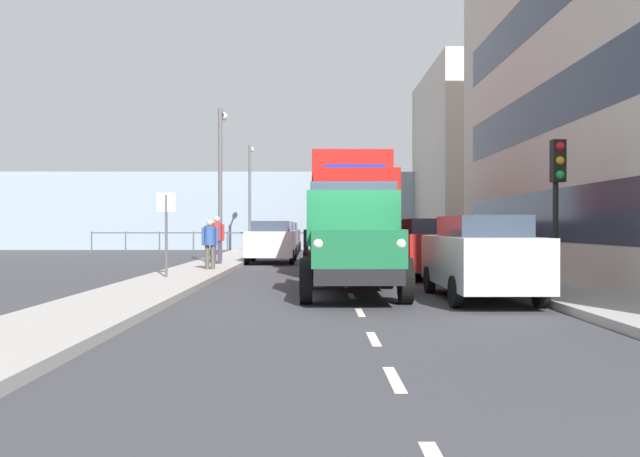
{
  "coord_description": "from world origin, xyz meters",
  "views": [
    {
      "loc": [
        0.77,
        13.48,
        1.51
      ],
      "look_at": [
        0.6,
        -13.64,
        1.42
      ],
      "focal_mm": 37.15,
      "sensor_mm": 36.0,
      "label": 1
    }
  ],
  "objects_px": {
    "pedestrian_near_railing": "(210,240)",
    "traffic_light_near": "(557,181)",
    "lorry_cargo_red": "(350,209)",
    "car_maroon_oppositeside_2": "(285,237)",
    "pedestrian_couple_a": "(217,236)",
    "car_black_kerbside_2": "(404,242)",
    "car_silver_kerbside_near": "(480,256)",
    "car_grey_oppositeside_1": "(280,238)",
    "car_red_kerbside_1": "(432,247)",
    "truck_vintage_green": "(352,242)",
    "lamp_post_far": "(250,187)",
    "pedestrian_in_dark_coat": "(210,237)",
    "lamp_post_promenade": "(221,170)",
    "car_white_oppositeside_0": "(272,241)",
    "car_navy_kerbside_3": "(388,239)",
    "street_sign": "(166,220)"
  },
  "relations": [
    {
      "from": "pedestrian_near_railing",
      "to": "traffic_light_near",
      "type": "bearing_deg",
      "value": 141.27
    },
    {
      "from": "lorry_cargo_red",
      "to": "car_maroon_oppositeside_2",
      "type": "relative_size",
      "value": 2.0
    },
    {
      "from": "car_maroon_oppositeside_2",
      "to": "pedestrian_couple_a",
      "type": "height_order",
      "value": "pedestrian_couple_a"
    },
    {
      "from": "lorry_cargo_red",
      "to": "car_black_kerbside_2",
      "type": "relative_size",
      "value": 1.88
    },
    {
      "from": "car_silver_kerbside_near",
      "to": "car_grey_oppositeside_1",
      "type": "relative_size",
      "value": 1.11
    },
    {
      "from": "car_red_kerbside_1",
      "to": "pedestrian_couple_a",
      "type": "distance_m",
      "value": 8.43
    },
    {
      "from": "car_silver_kerbside_near",
      "to": "car_red_kerbside_1",
      "type": "relative_size",
      "value": 1.14
    },
    {
      "from": "truck_vintage_green",
      "to": "pedestrian_couple_a",
      "type": "relative_size",
      "value": 3.29
    },
    {
      "from": "car_silver_kerbside_near",
      "to": "traffic_light_near",
      "type": "height_order",
      "value": "traffic_light_near"
    },
    {
      "from": "car_red_kerbside_1",
      "to": "lamp_post_far",
      "type": "bearing_deg",
      "value": -68.68
    },
    {
      "from": "truck_vintage_green",
      "to": "pedestrian_in_dark_coat",
      "type": "height_order",
      "value": "truck_vintage_green"
    },
    {
      "from": "lorry_cargo_red",
      "to": "lamp_post_promenade",
      "type": "xyz_separation_m",
      "value": [
        4.74,
        -3.11,
        1.58
      ]
    },
    {
      "from": "car_white_oppositeside_0",
      "to": "lamp_post_far",
      "type": "distance_m",
      "value": 10.53
    },
    {
      "from": "car_black_kerbside_2",
      "to": "pedestrian_couple_a",
      "type": "bearing_deg",
      "value": 9.24
    },
    {
      "from": "pedestrian_couple_a",
      "to": "car_maroon_oppositeside_2",
      "type": "bearing_deg",
      "value": -96.65
    },
    {
      "from": "car_maroon_oppositeside_2",
      "to": "lamp_post_promenade",
      "type": "bearing_deg",
      "value": 82.63
    },
    {
      "from": "car_white_oppositeside_0",
      "to": "pedestrian_near_railing",
      "type": "relative_size",
      "value": 2.75
    },
    {
      "from": "car_white_oppositeside_0",
      "to": "pedestrian_couple_a",
      "type": "bearing_deg",
      "value": 62.24
    },
    {
      "from": "lamp_post_promenade",
      "to": "lorry_cargo_red",
      "type": "bearing_deg",
      "value": 146.69
    },
    {
      "from": "pedestrian_near_railing",
      "to": "pedestrian_in_dark_coat",
      "type": "height_order",
      "value": "pedestrian_in_dark_coat"
    },
    {
      "from": "car_black_kerbside_2",
      "to": "car_grey_oppositeside_1",
      "type": "relative_size",
      "value": 1.07
    },
    {
      "from": "car_navy_kerbside_3",
      "to": "street_sign",
      "type": "height_order",
      "value": "street_sign"
    },
    {
      "from": "car_grey_oppositeside_1",
      "to": "truck_vintage_green",
      "type": "bearing_deg",
      "value": 97.77
    },
    {
      "from": "car_silver_kerbside_near",
      "to": "car_grey_oppositeside_1",
      "type": "xyz_separation_m",
      "value": [
        5.17,
        -19.6,
        -0.0
      ]
    },
    {
      "from": "car_black_kerbside_2",
      "to": "pedestrian_near_railing",
      "type": "height_order",
      "value": "car_black_kerbside_2"
    },
    {
      "from": "car_navy_kerbside_3",
      "to": "lamp_post_far",
      "type": "bearing_deg",
      "value": -42.59
    },
    {
      "from": "car_black_kerbside_2",
      "to": "car_navy_kerbside_3",
      "type": "distance_m",
      "value": 5.7
    },
    {
      "from": "pedestrian_in_dark_coat",
      "to": "lamp_post_promenade",
      "type": "xyz_separation_m",
      "value": [
        -0.49,
        0.4,
        2.57
      ]
    },
    {
      "from": "pedestrian_in_dark_coat",
      "to": "street_sign",
      "type": "bearing_deg",
      "value": 90.8
    },
    {
      "from": "car_grey_oppositeside_1",
      "to": "traffic_light_near",
      "type": "relative_size",
      "value": 1.27
    },
    {
      "from": "car_maroon_oppositeside_2",
      "to": "lamp_post_far",
      "type": "distance_m",
      "value": 3.84
    },
    {
      "from": "car_silver_kerbside_near",
      "to": "lamp_post_promenade",
      "type": "distance_m",
      "value": 13.84
    },
    {
      "from": "car_red_kerbside_1",
      "to": "pedestrian_in_dark_coat",
      "type": "bearing_deg",
      "value": -40.66
    },
    {
      "from": "car_grey_oppositeside_1",
      "to": "car_navy_kerbside_3",
      "type": "bearing_deg",
      "value": 155.5
    },
    {
      "from": "car_red_kerbside_1",
      "to": "pedestrian_in_dark_coat",
      "type": "height_order",
      "value": "pedestrian_in_dark_coat"
    },
    {
      "from": "street_sign",
      "to": "lamp_post_far",
      "type": "bearing_deg",
      "value": -90.83
    },
    {
      "from": "lorry_cargo_red",
      "to": "pedestrian_couple_a",
      "type": "height_order",
      "value": "lorry_cargo_red"
    },
    {
      "from": "lamp_post_far",
      "to": "pedestrian_near_railing",
      "type": "bearing_deg",
      "value": 91.27
    },
    {
      "from": "car_silver_kerbside_near",
      "to": "lorry_cargo_red",
      "type": "bearing_deg",
      "value": -75.32
    },
    {
      "from": "car_black_kerbside_2",
      "to": "pedestrian_couple_a",
      "type": "xyz_separation_m",
      "value": [
        6.93,
        1.13,
        0.27
      ]
    },
    {
      "from": "car_white_oppositeside_0",
      "to": "street_sign",
      "type": "distance_m",
      "value": 9.89
    },
    {
      "from": "car_navy_kerbside_3",
      "to": "car_grey_oppositeside_1",
      "type": "distance_m",
      "value": 5.68
    },
    {
      "from": "pedestrian_couple_a",
      "to": "lamp_post_far",
      "type": "bearing_deg",
      "value": -89.43
    },
    {
      "from": "car_silver_kerbside_near",
      "to": "pedestrian_couple_a",
      "type": "bearing_deg",
      "value": -56.35
    },
    {
      "from": "lorry_cargo_red",
      "to": "street_sign",
      "type": "bearing_deg",
      "value": 40.54
    },
    {
      "from": "car_silver_kerbside_near",
      "to": "street_sign",
      "type": "bearing_deg",
      "value": -29.4
    },
    {
      "from": "car_silver_kerbside_near",
      "to": "lamp_post_far",
      "type": "xyz_separation_m",
      "value": [
        7.07,
        -23.73,
        2.82
      ]
    },
    {
      "from": "lorry_cargo_red",
      "to": "pedestrian_near_railing",
      "type": "distance_m",
      "value": 4.72
    },
    {
      "from": "pedestrian_near_railing",
      "to": "traffic_light_near",
      "type": "relative_size",
      "value": 0.49
    },
    {
      "from": "car_maroon_oppositeside_2",
      "to": "pedestrian_near_railing",
      "type": "xyz_separation_m",
      "value": [
        1.53,
        18.14,
        0.17
      ]
    }
  ]
}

